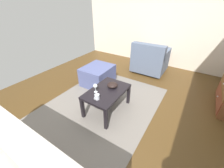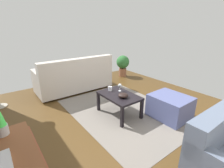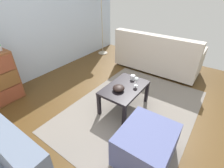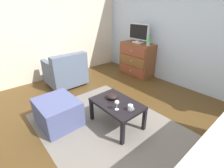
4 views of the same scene
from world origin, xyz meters
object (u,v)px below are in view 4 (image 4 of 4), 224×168
tv (139,33)px  bowl_decorative (112,96)px  lava_lamp (149,40)px  coffee_table (117,106)px  dresser (137,59)px  wine_glass (117,103)px  armchair (66,72)px  mug (131,108)px  ottoman (58,112)px

tv → bowl_decorative: bearing=-59.1°
tv → bowl_decorative: 2.36m
lava_lamp → coffee_table: size_ratio=0.40×
dresser → lava_lamp: bearing=-6.6°
bowl_decorative → wine_glass: bearing=-28.7°
dresser → coffee_table: (1.29, -1.94, -0.09)m
armchair → wine_glass: bearing=-5.8°
wine_glass → tv: bearing=124.6°
tv → mug: 2.61m
dresser → coffee_table: size_ratio=1.16×
lava_lamp → wine_glass: 2.34m
wine_glass → mug: 0.21m
bowl_decorative → armchair: bearing=178.2°
bowl_decorative → ottoman: bowl_decorative is taller
mug → armchair: (-2.23, 0.07, -0.12)m
coffee_table → armchair: (-1.95, 0.08, -0.02)m
tv → lava_lamp: bearing=-9.8°
wine_glass → bowl_decorative: (-0.28, 0.16, -0.07)m
coffee_table → wine_glass: bearing=-43.2°
tv → ottoman: bearing=-76.5°
coffee_table → wine_glass: (0.14, -0.13, 0.17)m
dresser → mug: dresser is taller
tv → armchair: (-0.65, -1.88, -0.82)m
dresser → lava_lamp: (0.38, -0.04, 0.60)m
coffee_table → tv: bearing=123.6°
mug → ottoman: 1.22m
tv → ottoman: tv is taller
dresser → tv: tv is taller
bowl_decorative → armchair: (-1.80, 0.06, -0.12)m
dresser → ottoman: 2.74m
dresser → bowl_decorative: dresser is taller
lava_lamp → ottoman: bearing=-84.5°
wine_glass → dresser: bearing=124.6°
tv → bowl_decorative: tv is taller
lava_lamp → coffee_table: 2.21m
wine_glass → ottoman: wine_glass is taller
coffee_table → bowl_decorative: (-0.14, 0.02, 0.10)m
coffee_table → wine_glass: 0.26m
coffee_table → lava_lamp: bearing=115.7°
bowl_decorative → mug: bearing=-2.1°
lava_lamp → ottoman: 2.75m
lava_lamp → armchair: size_ratio=0.39×
ottoman → tv: bearing=103.5°
tv → wine_glass: 2.61m
lava_lamp → bowl_decorative: 2.10m
armchair → tv: bearing=71.0°
coffee_table → mug: mug is taller
dresser → armchair: bearing=-109.7°
wine_glass → ottoman: size_ratio=0.22×
dresser → tv: bearing=125.1°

